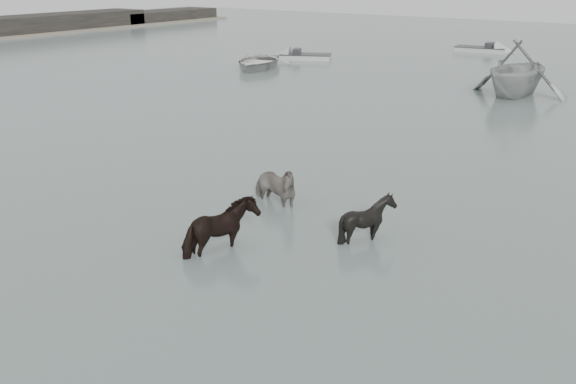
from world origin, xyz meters
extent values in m
plane|color=#576760|center=(0.00, 0.00, 0.00)|extent=(140.00, 140.00, 0.00)
imported|color=black|center=(-2.32, 2.82, 0.76)|extent=(1.92, 1.11, 1.53)
imported|color=black|center=(-1.40, -0.36, 0.77)|extent=(1.57, 1.74, 1.53)
imported|color=black|center=(0.94, 2.18, 0.67)|extent=(1.49, 1.40, 1.35)
imported|color=#BBBBB6|center=(-18.02, 22.23, 0.53)|extent=(5.24, 6.11, 1.07)
imported|color=#9FA19F|center=(-1.72, 22.46, 1.47)|extent=(5.26, 5.96, 2.94)
cube|color=black|center=(-50.00, 28.00, 0.95)|extent=(4.50, 24.00, 1.50)
cube|color=black|center=(-50.00, 45.00, 0.75)|extent=(4.50, 14.00, 1.10)
camera|label=1|loc=(7.56, -10.39, 6.16)|focal=40.00mm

